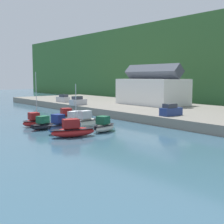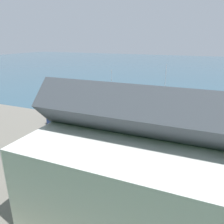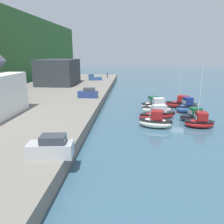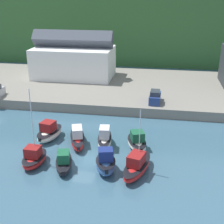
# 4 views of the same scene
# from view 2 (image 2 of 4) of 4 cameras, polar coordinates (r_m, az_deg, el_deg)

# --- Properties ---
(ground_plane) EXTENTS (320.00, 320.00, 0.00)m
(ground_plane) POSITION_cam_2_polar(r_m,az_deg,el_deg) (49.25, 6.66, 1.54)
(ground_plane) COLOR #385B70
(quay_promenade) EXTENTS (117.10, 26.78, 1.65)m
(quay_promenade) POSITION_cam_2_polar(r_m,az_deg,el_deg) (25.43, -12.13, -14.17)
(quay_promenade) COLOR gray
(quay_promenade) RESTS_ON ground_plane
(harbor_clubhouse) EXTENTS (17.07, 10.13, 10.02)m
(harbor_clubhouse) POSITION_cam_2_polar(r_m,az_deg,el_deg) (16.46, 10.03, -15.43)
(harbor_clubhouse) COLOR white
(harbor_clubhouse) RESTS_ON quay_promenade
(moored_boat_0) EXTENTS (3.40, 5.49, 2.71)m
(moored_boat_0) POSITION_cam_2_polar(r_m,az_deg,el_deg) (43.17, 12.67, 0.10)
(moored_boat_0) COLOR white
(moored_boat_0) RESTS_ON ground_plane
(moored_boat_1) EXTENTS (3.83, 6.93, 2.58)m
(moored_boat_1) POSITION_cam_2_polar(r_m,az_deg,el_deg) (44.78, 7.54, 1.01)
(moored_boat_1) COLOR red
(moored_boat_1) RESTS_ON ground_plane
(moored_boat_2) EXTENTS (2.47, 5.80, 3.00)m
(moored_boat_2) POSITION_cam_2_polar(r_m,az_deg,el_deg) (46.14, 3.10, 1.91)
(moored_boat_2) COLOR white
(moored_boat_2) RESTS_ON ground_plane
(moored_boat_3) EXTENTS (3.66, 5.33, 2.48)m
(moored_boat_3) POSITION_cam_2_polar(r_m,az_deg,el_deg) (47.28, -1.89, 2.07)
(moored_boat_3) COLOR white
(moored_boat_3) RESTS_ON ground_plane
(moored_boat_4) EXTENTS (2.57, 4.57, 9.38)m
(moored_boat_4) POSITION_cam_2_polar(r_m,az_deg,el_deg) (49.71, 13.42, 2.40)
(moored_boat_4) COLOR red
(moored_boat_4) RESTS_ON ground_plane
(moored_boat_5) EXTENTS (3.18, 5.48, 2.21)m
(moored_boat_5) POSITION_cam_2_polar(r_m,az_deg,el_deg) (50.58, 9.33, 2.81)
(moored_boat_5) COLOR black
(moored_boat_5) RESTS_ON ground_plane
(moored_boat_6) EXTENTS (3.15, 4.50, 2.96)m
(moored_boat_6) POSITION_cam_2_polar(r_m,az_deg,el_deg) (51.73, 4.00, 3.74)
(moored_boat_6) COLOR #33568E
(moored_boat_6) RESTS_ON ground_plane
(moored_boat_7) EXTENTS (3.81, 6.81, 7.55)m
(moored_boat_7) POSITION_cam_2_polar(r_m,az_deg,el_deg) (52.77, 0.26, 3.92)
(moored_boat_7) COLOR red
(moored_boat_7) RESTS_ON ground_plane
(parked_car_1) EXTENTS (1.93, 4.25, 2.16)m
(parked_car_1) POSITION_cam_2_polar(r_m,az_deg,el_deg) (36.33, -13.51, -0.91)
(parked_car_1) COLOR navy
(parked_car_1) RESTS_ON quay_promenade
(mooring_buoy_0) EXTENTS (0.63, 0.63, 0.63)m
(mooring_buoy_0) POSITION_cam_2_polar(r_m,az_deg,el_deg) (63.21, 13.74, 5.28)
(mooring_buoy_0) COLOR orange
(mooring_buoy_0) RESTS_ON ground_plane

